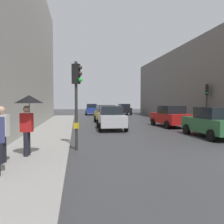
% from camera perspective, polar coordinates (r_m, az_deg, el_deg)
% --- Properties ---
extents(sidewalk_kerb, '(2.68, 40.00, 0.16)m').
position_cam_1_polar(sidewalk_kerb, '(13.57, -15.75, -6.00)').
color(sidewalk_kerb, gray).
rests_on(sidewalk_kerb, ground).
extents(traffic_light_near_right, '(0.45, 0.35, 3.77)m').
position_cam_1_polar(traffic_light_near_right, '(9.94, -8.75, 5.57)').
color(traffic_light_near_right, '#2D2D2D').
rests_on(traffic_light_near_right, ground).
extents(traffic_light_mid_street, '(0.35, 0.45, 3.60)m').
position_cam_1_polar(traffic_light_mid_street, '(20.92, 22.40, 3.47)').
color(traffic_light_mid_street, '#2D2D2D').
rests_on(traffic_light_mid_street, ground).
extents(car_yellow_taxi, '(2.17, 4.28, 1.76)m').
position_cam_1_polar(car_yellow_taxi, '(22.86, -1.52, -0.48)').
color(car_yellow_taxi, yellow).
rests_on(car_yellow_taxi, ground).
extents(car_silver_hatchback, '(2.15, 4.27, 1.76)m').
position_cam_1_polar(car_silver_hatchback, '(17.32, -0.22, -1.43)').
color(car_silver_hatchback, '#BCBCC1').
rests_on(car_silver_hatchback, ground).
extents(car_dark_suv, '(2.09, 4.24, 1.76)m').
position_cam_1_polar(car_dark_suv, '(37.99, 2.93, 0.70)').
color(car_dark_suv, black).
rests_on(car_dark_suv, ground).
extents(car_red_sedan, '(2.25, 4.32, 1.76)m').
position_cam_1_polar(car_red_sedan, '(19.72, 14.17, -1.03)').
color(car_red_sedan, red).
rests_on(car_red_sedan, ground).
extents(car_blue_van, '(2.23, 4.30, 1.76)m').
position_cam_1_polar(car_blue_van, '(37.46, -5.01, 0.66)').
color(car_blue_van, navy).
rests_on(car_blue_van, ground).
extents(car_green_estate, '(2.02, 4.20, 1.76)m').
position_cam_1_polar(car_green_estate, '(14.63, 23.64, -2.36)').
color(car_green_estate, '#2D6038').
rests_on(car_green_estate, ground).
extents(pedestrian_with_umbrella, '(1.00, 1.00, 2.14)m').
position_cam_1_polar(pedestrian_with_umbrella, '(8.58, -19.98, 0.87)').
color(pedestrian_with_umbrella, black).
rests_on(pedestrian_with_umbrella, sidewalk_kerb).
extents(pedestrian_with_black_backpack, '(0.64, 0.39, 1.77)m').
position_cam_1_polar(pedestrian_with_black_backpack, '(7.92, -25.92, -4.27)').
color(pedestrian_with_black_backpack, black).
rests_on(pedestrian_with_black_backpack, sidewalk_kerb).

